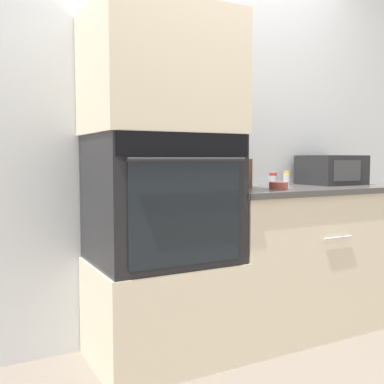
{
  "coord_description": "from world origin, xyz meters",
  "views": [
    {
      "loc": [
        -1.38,
        -1.91,
        1.11
      ],
      "look_at": [
        -0.24,
        0.21,
        0.93
      ],
      "focal_mm": 42.0,
      "sensor_mm": 36.0,
      "label": 1
    }
  ],
  "objects_px": {
    "microwave": "(331,170)",
    "knife_block": "(239,173)",
    "bowl": "(278,185)",
    "condiment_jar_mid": "(273,180)",
    "wall_oven": "(161,198)",
    "condiment_jar_near": "(287,178)"
  },
  "relations": [
    {
      "from": "microwave",
      "to": "condiment_jar_near",
      "type": "height_order",
      "value": "microwave"
    },
    {
      "from": "wall_oven",
      "to": "bowl",
      "type": "height_order",
      "value": "wall_oven"
    },
    {
      "from": "bowl",
      "to": "knife_block",
      "type": "bearing_deg",
      "value": 118.0
    },
    {
      "from": "knife_block",
      "to": "bowl",
      "type": "xyz_separation_m",
      "value": [
        0.13,
        -0.24,
        -0.07
      ]
    },
    {
      "from": "knife_block",
      "to": "condiment_jar_mid",
      "type": "bearing_deg",
      "value": -4.84
    },
    {
      "from": "microwave",
      "to": "condiment_jar_near",
      "type": "bearing_deg",
      "value": 154.16
    },
    {
      "from": "knife_block",
      "to": "condiment_jar_mid",
      "type": "distance_m",
      "value": 0.26
    },
    {
      "from": "knife_block",
      "to": "bowl",
      "type": "relative_size",
      "value": 1.98
    },
    {
      "from": "microwave",
      "to": "knife_block",
      "type": "relative_size",
      "value": 1.75
    },
    {
      "from": "knife_block",
      "to": "condiment_jar_mid",
      "type": "height_order",
      "value": "knife_block"
    },
    {
      "from": "bowl",
      "to": "condiment_jar_near",
      "type": "relative_size",
      "value": 1.19
    },
    {
      "from": "wall_oven",
      "to": "condiment_jar_near",
      "type": "bearing_deg",
      "value": 12.22
    },
    {
      "from": "microwave",
      "to": "knife_block",
      "type": "xyz_separation_m",
      "value": [
        -0.74,
        0.05,
        -0.01
      ]
    },
    {
      "from": "condiment_jar_mid",
      "to": "bowl",
      "type": "bearing_deg",
      "value": -121.14
    },
    {
      "from": "microwave",
      "to": "condiment_jar_mid",
      "type": "bearing_deg",
      "value": 176.17
    },
    {
      "from": "bowl",
      "to": "condiment_jar_mid",
      "type": "xyz_separation_m",
      "value": [
        0.13,
        0.22,
        0.02
      ]
    },
    {
      "from": "condiment_jar_near",
      "to": "microwave",
      "type": "bearing_deg",
      "value": -25.84
    },
    {
      "from": "knife_block",
      "to": "condiment_jar_mid",
      "type": "relative_size",
      "value": 2.53
    },
    {
      "from": "bowl",
      "to": "condiment_jar_near",
      "type": "distance_m",
      "value": 0.47
    },
    {
      "from": "bowl",
      "to": "condiment_jar_near",
      "type": "xyz_separation_m",
      "value": [
        0.34,
        0.32,
        0.03
      ]
    },
    {
      "from": "microwave",
      "to": "bowl",
      "type": "xyz_separation_m",
      "value": [
        -0.62,
        -0.18,
        -0.08
      ]
    },
    {
      "from": "wall_oven",
      "to": "bowl",
      "type": "bearing_deg",
      "value": -6.97
    }
  ]
}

